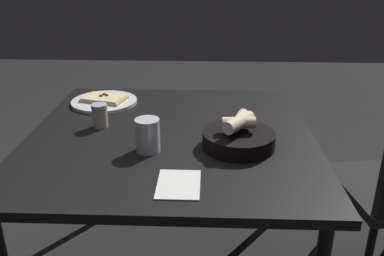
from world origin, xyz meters
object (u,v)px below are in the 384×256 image
(pizza_plate, at_px, (104,101))
(bread_basket, at_px, (239,137))
(pepper_shaker, at_px, (100,117))
(dining_table, at_px, (172,148))
(beer_glass, at_px, (148,137))

(pizza_plate, relative_size, bread_basket, 1.16)
(pizza_plate, xyz_separation_m, pepper_shaker, (-0.26, -0.05, 0.03))
(dining_table, bearing_deg, pizza_plate, 45.75)
(dining_table, distance_m, bread_basket, 0.27)
(pizza_plate, bearing_deg, pepper_shaker, -169.39)
(dining_table, xyz_separation_m, pizza_plate, (0.31, 0.32, 0.07))
(dining_table, height_order, beer_glass, beer_glass)
(dining_table, bearing_deg, beer_glass, 156.90)
(bread_basket, bearing_deg, pizza_plate, 53.04)
(pepper_shaker, bearing_deg, dining_table, -100.04)
(dining_table, height_order, bread_basket, bread_basket)
(pizza_plate, relative_size, beer_glass, 2.52)
(beer_glass, relative_size, pepper_shaker, 1.25)
(bread_basket, height_order, beer_glass, bread_basket)
(bread_basket, bearing_deg, beer_glass, 97.95)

